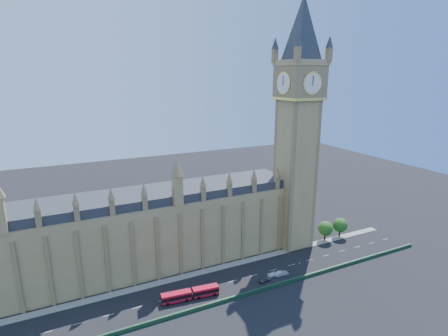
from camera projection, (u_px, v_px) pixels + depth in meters
name	position (u px, v px, depth m)	size (l,w,h in m)	color
ground	(222.00, 284.00, 114.98)	(400.00, 400.00, 0.00)	black
palace_westminster	(129.00, 233.00, 120.22)	(120.00, 20.00, 28.00)	#9B7E4B
elizabeth_tower	(298.00, 109.00, 129.31)	(20.59, 20.59, 105.00)	#9B7E4B
bridge_parapet	(235.00, 297.00, 106.98)	(160.00, 0.60, 1.20)	#1E4C2D
kerb_north	(211.00, 270.00, 123.25)	(160.00, 3.00, 0.16)	gray
tree_east_near	(326.00, 228.00, 144.21)	(6.00, 6.00, 8.50)	#382619
tree_east_far	(340.00, 225.00, 147.55)	(6.00, 6.00, 8.50)	#382619
red_bus	(190.00, 294.00, 106.97)	(18.01, 4.58, 3.03)	red
car_grey	(265.00, 279.00, 116.21)	(1.78, 4.44, 1.51)	#46494E
car_silver	(281.00, 273.00, 119.74)	(1.73, 4.95, 1.63)	#9E9FA5
car_white	(273.00, 274.00, 119.35)	(1.79, 4.40, 1.28)	white
cone_a	(274.00, 272.00, 121.67)	(0.59, 0.59, 0.71)	black
cone_b	(271.00, 275.00, 119.51)	(0.51, 0.51, 0.71)	black
cone_c	(272.00, 275.00, 119.65)	(0.62, 0.62, 0.80)	black
cone_d	(299.00, 263.00, 126.98)	(0.55, 0.55, 0.79)	black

